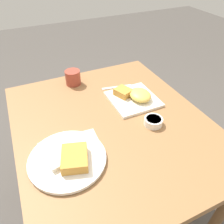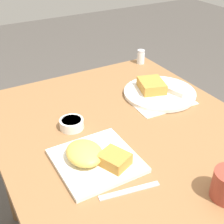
{
  "view_description": "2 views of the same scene",
  "coord_description": "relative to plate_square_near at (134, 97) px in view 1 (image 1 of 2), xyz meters",
  "views": [
    {
      "loc": [
        -0.69,
        0.32,
        1.38
      ],
      "look_at": [
        0.03,
        -0.01,
        0.75
      ],
      "focal_mm": 35.0,
      "sensor_mm": 36.0,
      "label": 1
    },
    {
      "loc": [
        0.75,
        -0.48,
        1.34
      ],
      "look_at": [
        -0.04,
        -0.03,
        0.77
      ],
      "focal_mm": 50.0,
      "sensor_mm": 36.0,
      "label": 2
    }
  ],
  "objects": [
    {
      "name": "ground_plane",
      "position": [
        -0.11,
        0.18,
        -0.73
      ],
      "size": [
        8.0,
        8.0,
        0.0
      ],
      "primitive_type": "plane",
      "color": "#4C4742"
    },
    {
      "name": "dining_table",
      "position": [
        -0.11,
        0.18,
        -0.1
      ],
      "size": [
        1.01,
        0.87,
        0.71
      ],
      "color": "olive",
      "rests_on": "ground_plane"
    },
    {
      "name": "menu_card",
      "position": [
        -0.2,
        0.4,
        -0.02
      ],
      "size": [
        0.18,
        0.25,
        0.0
      ],
      "rotation": [
        0.0,
        0.0,
        -0.05
      ],
      "color": "beige",
      "rests_on": "dining_table"
    },
    {
      "name": "plate_square_near",
      "position": [
        0.0,
        0.0,
        0.0
      ],
      "size": [
        0.24,
        0.24,
        0.06
      ],
      "color": "white",
      "rests_on": "dining_table"
    },
    {
      "name": "plate_oval_far",
      "position": [
        -0.25,
        0.43,
        -0.0
      ],
      "size": [
        0.3,
        0.3,
        0.05
      ],
      "color": "white",
      "rests_on": "menu_card"
    },
    {
      "name": "sauce_ramekin",
      "position": [
        -0.2,
        0.02,
        -0.0
      ],
      "size": [
        0.08,
        0.08,
        0.03
      ],
      "color": "white",
      "rests_on": "dining_table"
    },
    {
      "name": "butter_knife",
      "position": [
        0.15,
        0.03,
        -0.02
      ],
      "size": [
        0.05,
        0.17,
        0.0
      ],
      "rotation": [
        0.0,
        0.0,
        1.39
      ],
      "color": "silver",
      "rests_on": "dining_table"
    },
    {
      "name": "coffee_mug",
      "position": [
        0.29,
        0.24,
        0.02
      ],
      "size": [
        0.09,
        0.09,
        0.08
      ],
      "color": "#9E3D2D",
      "rests_on": "dining_table"
    }
  ]
}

